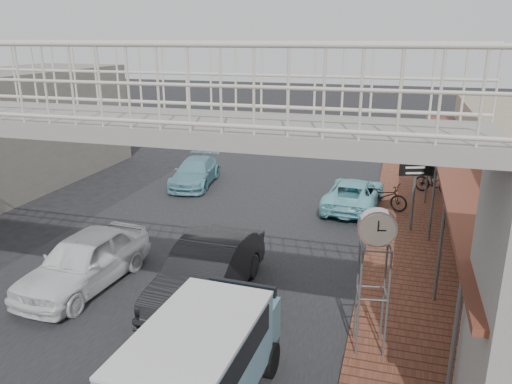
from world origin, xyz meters
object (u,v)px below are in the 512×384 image
Objects in this scene: angkot_curb at (354,194)px; motorcycle_far at (435,181)px; street_clock at (377,235)px; dark_sedan at (208,271)px; motorcycle_near at (383,196)px; angkot_far at (195,172)px; angkot_van at (202,357)px; arrow_sign at (438,164)px; white_hatchback at (84,261)px.

motorcycle_far is at bearing -137.00° from angkot_curb.
angkot_curb is at bearing 88.00° from street_clock.
dark_sedan reaches higher than motorcycle_near.
motorcycle_far is at bearing -0.51° from angkot_far.
angkot_van is 15.27m from motorcycle_far.
dark_sedan is 2.38× the size of motorcycle_near.
dark_sedan is 2.66× the size of motorcycle_far.
angkot_van is 4.09m from street_clock.
angkot_far reaches higher than motorcycle_far.
dark_sedan is 1.60× the size of arrow_sign.
motorcycle_near is (1.10, -0.01, 0.03)m from angkot_curb.
arrow_sign reaches higher than motorcycle_far.
angkot_far is at bearing 120.63° from motorcycle_far.
motorcycle_far is 0.60× the size of arrow_sign.
angkot_van reaches higher than motorcycle_near.
angkot_van reaches higher than angkot_curb.
motorcycle_near is at bearing -16.29° from angkot_far.
angkot_far is at bearing -6.09° from angkot_curb.
street_clock is at bearing -14.42° from dark_sedan.
white_hatchback is 1.09× the size of angkot_van.
motorcycle_far is at bearing 53.90° from white_hatchback.
angkot_curb is 7.28m from angkot_far.
white_hatchback is at bearing -173.09° from dark_sedan.
motorcycle_near is 9.53m from street_clock.
street_clock is at bearing -59.16° from angkot_far.
angkot_van is at bearing -171.03° from motorcycle_near.
angkot_curb reaches higher than angkot_far.
motorcycle_far is at bearing 75.32° from angkot_van.
arrow_sign is at bearing 68.57° from street_clock.
street_clock is 7.63m from arrow_sign.
arrow_sign is at bearing 150.24° from angkot_curb.
street_clock is (2.66, 2.73, 1.48)m from angkot_van.
motorcycle_near is 0.62× the size of street_clock.
angkot_far is at bearing 115.96° from angkot_van.
angkot_van is (5.77, -13.27, 0.62)m from angkot_far.
motorcycle_far is (9.35, 10.97, -0.11)m from white_hatchback.
motorcycle_near is 3.23m from motorcycle_far.
angkot_curb is 2.16× the size of motorcycle_near.
motorcycle_near is (2.51, 12.03, -0.59)m from angkot_van.
arrow_sign is at bearing -160.38° from motorcycle_far.
street_clock is (8.42, -10.54, 2.10)m from angkot_far.
angkot_far is at bearing 99.75° from white_hatchback.
dark_sedan reaches higher than angkot_curb.
motorcycle_near is at bearing 113.18° from arrow_sign.
white_hatchback reaches higher than angkot_far.
dark_sedan is 4.20m from angkot_van.
angkot_far is 1.39× the size of arrow_sign.
white_hatchback is 9.70m from angkot_far.
angkot_curb is (2.86, 8.12, -0.18)m from dark_sedan.
street_clock reaches higher than motorcycle_near.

